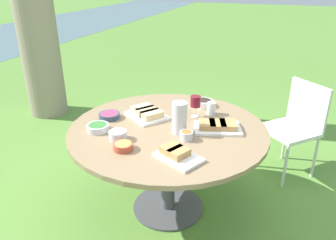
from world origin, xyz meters
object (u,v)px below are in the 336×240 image
object	(u,v)px
water_pitcher	(179,118)
wine_glass	(196,102)
chair_near_right	(296,122)
dining_table	(168,139)

from	to	relation	value
water_pitcher	wine_glass	bearing A→B (deg)	-5.95
chair_near_right	wine_glass	size ratio (longest dim) A/B	5.07
dining_table	chair_near_right	distance (m)	1.35
chair_near_right	wine_glass	world-z (taller)	wine_glass
dining_table	water_pitcher	distance (m)	0.25
dining_table	water_pitcher	bearing A→B (deg)	-117.64
chair_near_right	water_pitcher	world-z (taller)	water_pitcher
chair_near_right	dining_table	bearing A→B (deg)	135.31
dining_table	chair_near_right	world-z (taller)	chair_near_right
water_pitcher	wine_glass	xyz separation A→B (m)	(0.31, -0.03, 0.01)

